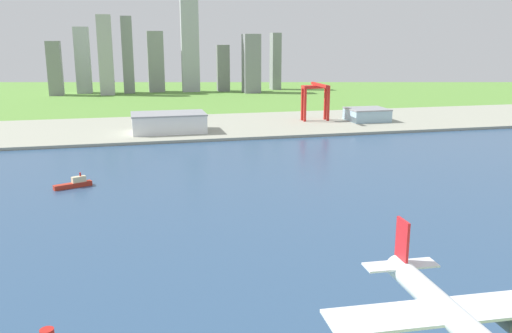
{
  "coord_description": "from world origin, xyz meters",
  "views": [
    {
      "loc": [
        -67.15,
        1.53,
        81.17
      ],
      "look_at": [
        -18.79,
        202.88,
        31.38
      ],
      "focal_mm": 37.79,
      "sensor_mm": 36.0,
      "label": 1
    }
  ],
  "objects": [
    {
      "name": "ground_plane",
      "position": [
        0.0,
        300.0,
        0.0
      ],
      "size": [
        2400.0,
        2400.0,
        0.0
      ],
      "primitive_type": "plane",
      "color": "#5C903A"
    },
    {
      "name": "water_bay",
      "position": [
        0.0,
        240.0,
        0.07
      ],
      "size": [
        840.0,
        360.0,
        0.15
      ],
      "primitive_type": "cube",
      "color": "#2D4C70",
      "rests_on": "ground"
    },
    {
      "name": "industrial_pier",
      "position": [
        0.0,
        490.0,
        1.25
      ],
      "size": [
        840.0,
        140.0,
        2.5
      ],
      "primitive_type": "cube",
      "color": "#9B9D8B",
      "rests_on": "ground"
    },
    {
      "name": "airplane_landing",
      "position": [
        -21.18,
        66.55,
        40.06
      ],
      "size": [
        37.63,
        41.17,
        13.47
      ],
      "color": "white"
    },
    {
      "name": "tugboat_small",
      "position": [
        -97.88,
        304.85,
        2.26
      ],
      "size": [
        20.58,
        11.65,
        7.86
      ],
      "color": "#B22D1E",
      "rests_on": "water_bay"
    },
    {
      "name": "port_crane_red",
      "position": [
        109.68,
        490.95,
        29.06
      ],
      "size": [
        25.94,
        40.65,
        36.52
      ],
      "color": "red",
      "rests_on": "industrial_pier"
    },
    {
      "name": "warehouse_main",
      "position": [
        -33.41,
        460.62,
        10.61
      ],
      "size": [
        62.23,
        37.9,
        16.18
      ],
      "color": "white",
      "rests_on": "industrial_pier"
    },
    {
      "name": "warehouse_annex",
      "position": [
        158.02,
        479.61,
        8.55
      ],
      "size": [
        37.26,
        33.78,
        12.06
      ],
      "color": "#99BCD1",
      "rests_on": "industrial_pier"
    },
    {
      "name": "distant_skyline",
      "position": [
        -12.63,
        827.3,
        51.17
      ],
      "size": [
        346.6,
        76.04,
        152.02
      ],
      "color": "gray",
      "rests_on": "ground"
    }
  ]
}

